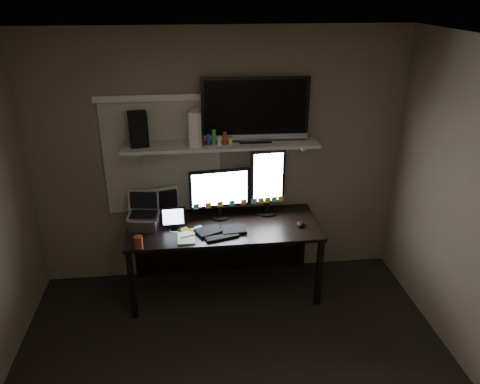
{
  "coord_description": "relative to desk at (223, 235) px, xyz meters",
  "views": [
    {
      "loc": [
        -0.3,
        -2.48,
        2.81
      ],
      "look_at": [
        0.14,
        1.25,
        1.14
      ],
      "focal_mm": 35.0,
      "sensor_mm": 36.0,
      "label": 1
    }
  ],
  "objects": [
    {
      "name": "game_console",
      "position": [
        -0.22,
        0.09,
        1.08
      ],
      "size": [
        0.14,
        0.28,
        0.32
      ],
      "primitive_type": "cube",
      "rotation": [
        0.0,
        0.0,
        -0.23
      ],
      "color": "beige",
      "rests_on": "wall_shelf"
    },
    {
      "name": "tablet",
      "position": [
        -0.47,
        -0.1,
        0.28
      ],
      "size": [
        0.23,
        0.11,
        0.2
      ],
      "primitive_type": "cube",
      "rotation": [
        0.0,
        0.0,
        0.05
      ],
      "color": "black",
      "rests_on": "desk"
    },
    {
      "name": "desk",
      "position": [
        0.0,
        0.0,
        0.0
      ],
      "size": [
        1.8,
        0.75,
        0.73
      ],
      "color": "black",
      "rests_on": "floor"
    },
    {
      "name": "keyboard",
      "position": [
        -0.04,
        -0.25,
        0.19
      ],
      "size": [
        0.5,
        0.3,
        0.03
      ],
      "primitive_type": "cube",
      "rotation": [
        0.0,
        0.0,
        0.27
      ],
      "color": "black",
      "rests_on": "desk"
    },
    {
      "name": "wall_shelf",
      "position": [
        0.0,
        0.08,
        0.91
      ],
      "size": [
        1.8,
        0.35,
        0.03
      ],
      "primitive_type": "cube",
      "color": "#B5B6B1",
      "rests_on": "back_wall"
    },
    {
      "name": "laptop",
      "position": [
        -0.74,
        -0.09,
        0.34
      ],
      "size": [
        0.32,
        0.28,
        0.33
      ],
      "primitive_type": "cube",
      "rotation": [
        0.0,
        0.0,
        -0.15
      ],
      "color": "silver",
      "rests_on": "desk"
    },
    {
      "name": "notepad",
      "position": [
        -0.35,
        -0.35,
        0.18
      ],
      "size": [
        0.16,
        0.22,
        0.01
      ],
      "primitive_type": "cube",
      "rotation": [
        0.0,
        0.0,
        -0.0
      ],
      "color": "silver",
      "rests_on": "desk"
    },
    {
      "name": "back_wall",
      "position": [
        0.0,
        0.25,
        0.7
      ],
      "size": [
        3.6,
        0.0,
        3.6
      ],
      "primitive_type": "plane",
      "rotation": [
        1.57,
        0.0,
        0.0
      ],
      "color": "#685B4B",
      "rests_on": "floor"
    },
    {
      "name": "ceiling",
      "position": [
        0.0,
        -1.55,
        1.95
      ],
      "size": [
        3.6,
        3.6,
        0.0
      ],
      "primitive_type": "plane",
      "rotation": [
        3.14,
        0.0,
        0.0
      ],
      "color": "silver",
      "rests_on": "back_wall"
    },
    {
      "name": "monitor_portrait",
      "position": [
        0.45,
        0.08,
        0.51
      ],
      "size": [
        0.34,
        0.09,
        0.67
      ],
      "primitive_type": "cube",
      "rotation": [
        0.0,
        0.0,
        0.09
      ],
      "color": "black",
      "rests_on": "desk"
    },
    {
      "name": "window_blinds",
      "position": [
        -0.55,
        0.24,
        0.75
      ],
      "size": [
        1.1,
        0.02,
        1.1
      ],
      "primitive_type": "cube",
      "color": "beige",
      "rests_on": "back_wall"
    },
    {
      "name": "mouse",
      "position": [
        0.72,
        -0.22,
        0.2
      ],
      "size": [
        0.09,
        0.12,
        0.04
      ],
      "primitive_type": "ellipsoid",
      "rotation": [
        0.0,
        0.0,
        -0.32
      ],
      "color": "black",
      "rests_on": "desk"
    },
    {
      "name": "monitor_landscape",
      "position": [
        -0.02,
        0.04,
        0.43
      ],
      "size": [
        0.59,
        0.12,
        0.51
      ],
      "primitive_type": "cube",
      "rotation": [
        0.0,
        0.0,
        0.11
      ],
      "color": "black",
      "rests_on": "desk"
    },
    {
      "name": "file_sorter",
      "position": [
        -0.55,
        0.16,
        0.32
      ],
      "size": [
        0.25,
        0.16,
        0.29
      ],
      "primitive_type": "cube",
      "rotation": [
        0.0,
        0.0,
        0.26
      ],
      "color": "black",
      "rests_on": "desk"
    },
    {
      "name": "sticky_notes",
      "position": [
        -0.34,
        -0.23,
        0.18
      ],
      "size": [
        0.33,
        0.26,
        0.0
      ],
      "primitive_type": null,
      "rotation": [
        0.0,
        0.0,
        -0.11
      ],
      "color": "yellow",
      "rests_on": "desk"
    },
    {
      "name": "bottles",
      "position": [
        -0.04,
        0.03,
        1.0
      ],
      "size": [
        0.23,
        0.12,
        0.14
      ],
      "primitive_type": null,
      "rotation": [
        0.0,
        0.0,
        -0.31
      ],
      "color": "#A50F0C",
      "rests_on": "wall_shelf"
    },
    {
      "name": "tv",
      "position": [
        0.32,
        0.11,
        1.22
      ],
      "size": [
        0.98,
        0.21,
        0.59
      ],
      "primitive_type": "cube",
      "rotation": [
        0.0,
        0.0,
        -0.03
      ],
      "color": "black",
      "rests_on": "wall_shelf"
    },
    {
      "name": "speaker",
      "position": [
        -0.74,
        0.1,
        1.08
      ],
      "size": [
        0.19,
        0.22,
        0.3
      ],
      "primitive_type": "cube",
      "rotation": [
        0.0,
        0.0,
        0.16
      ],
      "color": "black",
      "rests_on": "wall_shelf"
    },
    {
      "name": "cup",
      "position": [
        -0.76,
        -0.45,
        0.23
      ],
      "size": [
        0.08,
        0.08,
        0.11
      ],
      "primitive_type": "cylinder",
      "rotation": [
        0.0,
        0.0,
        -0.07
      ],
      "color": "maroon",
      "rests_on": "desk"
    }
  ]
}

